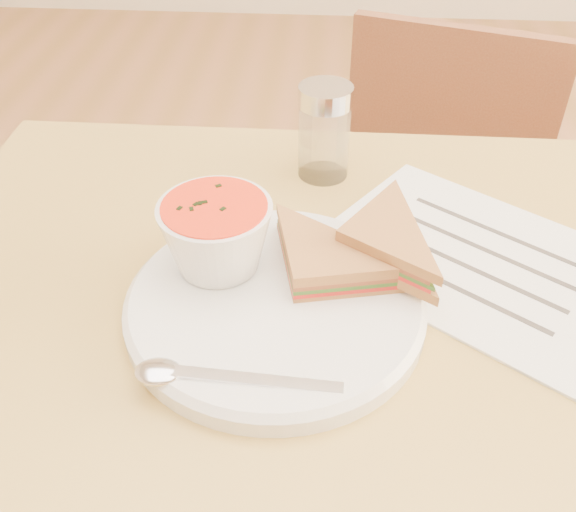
# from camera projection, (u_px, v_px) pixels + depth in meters

# --- Properties ---
(chair_far) EXTENTS (0.45, 0.45, 0.80)m
(chair_far) POSITION_uv_depth(u_px,v_px,m) (409.00, 280.00, 1.14)
(chair_far) COLOR brown
(chair_far) RESTS_ON floor
(plate) EXTENTS (0.29, 0.29, 0.02)m
(plate) POSITION_uv_depth(u_px,v_px,m) (275.00, 306.00, 0.58)
(plate) COLOR white
(plate) RESTS_ON dining_table
(soup_bowl) EXTENTS (0.13, 0.13, 0.07)m
(soup_bowl) POSITION_uv_depth(u_px,v_px,m) (217.00, 239.00, 0.58)
(soup_bowl) COLOR white
(soup_bowl) RESTS_ON plate
(sandwich_half_a) EXTENTS (0.13, 0.13, 0.03)m
(sandwich_half_a) POSITION_uv_depth(u_px,v_px,m) (293.00, 294.00, 0.55)
(sandwich_half_a) COLOR #B16F3E
(sandwich_half_a) RESTS_ON plate
(sandwich_half_b) EXTENTS (0.15, 0.15, 0.03)m
(sandwich_half_b) POSITION_uv_depth(u_px,v_px,m) (335.00, 245.00, 0.58)
(sandwich_half_b) COLOR #B16F3E
(sandwich_half_b) RESTS_ON plate
(spoon) EXTENTS (0.19, 0.05, 0.01)m
(spoon) POSITION_uv_depth(u_px,v_px,m) (229.00, 378.00, 0.49)
(spoon) COLOR silver
(spoon) RESTS_ON plate
(paper_menu) EXTENTS (0.37, 0.35, 0.00)m
(paper_menu) POSITION_uv_depth(u_px,v_px,m) (477.00, 260.00, 0.64)
(paper_menu) COLOR white
(paper_menu) RESTS_ON dining_table
(condiment_shaker) EXTENTS (0.07, 0.07, 0.11)m
(condiment_shaker) POSITION_uv_depth(u_px,v_px,m) (324.00, 132.00, 0.73)
(condiment_shaker) COLOR silver
(condiment_shaker) RESTS_ON dining_table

